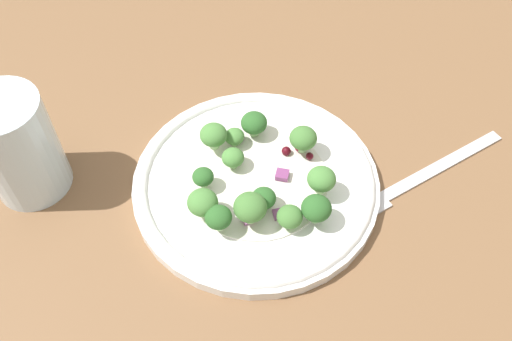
{
  "coord_description": "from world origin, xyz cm",
  "views": [
    {
      "loc": [
        -23.93,
        -24.57,
        43.98
      ],
      "look_at": [
        -2.59,
        -1.23,
        2.7
      ],
      "focal_mm": 39.24,
      "sensor_mm": 36.0,
      "label": 1
    }
  ],
  "objects_px": {
    "plate": "(256,182)",
    "water_glass": "(17,147)",
    "broccoli_floret_0": "(250,208)",
    "fork": "(420,177)",
    "broccoli_floret_2": "(321,179)",
    "broccoli_floret_1": "(203,177)"
  },
  "relations": [
    {
      "from": "broccoli_floret_1",
      "to": "water_glass",
      "type": "relative_size",
      "value": 0.19
    },
    {
      "from": "broccoli_floret_0",
      "to": "water_glass",
      "type": "distance_m",
      "value": 0.22
    },
    {
      "from": "broccoli_floret_0",
      "to": "fork",
      "type": "relative_size",
      "value": 0.16
    },
    {
      "from": "broccoli_floret_1",
      "to": "fork",
      "type": "relative_size",
      "value": 0.11
    },
    {
      "from": "plate",
      "to": "fork",
      "type": "relative_size",
      "value": 1.26
    },
    {
      "from": "fork",
      "to": "water_glass",
      "type": "bearing_deg",
      "value": 138.26
    },
    {
      "from": "broccoli_floret_1",
      "to": "broccoli_floret_2",
      "type": "distance_m",
      "value": 0.11
    },
    {
      "from": "broccoli_floret_2",
      "to": "water_glass",
      "type": "bearing_deg",
      "value": 133.01
    },
    {
      "from": "broccoli_floret_1",
      "to": "water_glass",
      "type": "distance_m",
      "value": 0.17
    },
    {
      "from": "broccoli_floret_0",
      "to": "broccoli_floret_2",
      "type": "xyz_separation_m",
      "value": [
        0.07,
        -0.02,
        -0.0
      ]
    },
    {
      "from": "broccoli_floret_0",
      "to": "fork",
      "type": "height_order",
      "value": "broccoli_floret_0"
    },
    {
      "from": "plate",
      "to": "water_glass",
      "type": "relative_size",
      "value": 2.2
    },
    {
      "from": "plate",
      "to": "broccoli_floret_2",
      "type": "relative_size",
      "value": 8.78
    },
    {
      "from": "broccoli_floret_0",
      "to": "fork",
      "type": "bearing_deg",
      "value": -22.92
    },
    {
      "from": "broccoli_floret_0",
      "to": "fork",
      "type": "distance_m",
      "value": 0.18
    },
    {
      "from": "plate",
      "to": "broccoli_floret_0",
      "type": "xyz_separation_m",
      "value": [
        -0.04,
        -0.03,
        0.03
      ]
    },
    {
      "from": "plate",
      "to": "fork",
      "type": "height_order",
      "value": "plate"
    },
    {
      "from": "fork",
      "to": "broccoli_floret_2",
      "type": "bearing_deg",
      "value": 152.17
    },
    {
      "from": "broccoli_floret_0",
      "to": "water_glass",
      "type": "bearing_deg",
      "value": 123.1
    },
    {
      "from": "broccoli_floret_1",
      "to": "plate",
      "type": "bearing_deg",
      "value": -31.9
    },
    {
      "from": "plate",
      "to": "fork",
      "type": "bearing_deg",
      "value": -38.41
    },
    {
      "from": "fork",
      "to": "water_glass",
      "type": "xyz_separation_m",
      "value": [
        -0.28,
        0.25,
        0.05
      ]
    }
  ]
}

